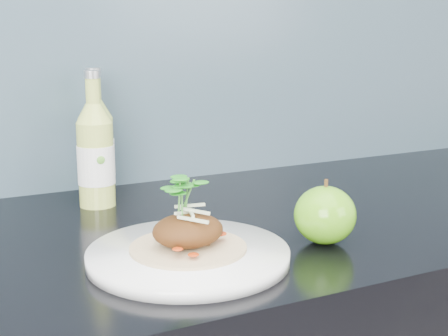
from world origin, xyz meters
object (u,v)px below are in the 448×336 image
at_px(dinner_plate, 188,255).
at_px(cider_bottle_left, 96,155).
at_px(cider_bottle_right, 97,149).
at_px(green_apple, 325,215).

xyz_separation_m(dinner_plate, cider_bottle_left, (-0.03, 0.30, 0.08)).
bearing_deg(cider_bottle_left, dinner_plate, -108.03).
bearing_deg(cider_bottle_right, cider_bottle_left, -86.20).
distance_m(green_apple, cider_bottle_left, 0.39).
relative_size(dinner_plate, green_apple, 2.54).
bearing_deg(cider_bottle_left, cider_bottle_right, 48.76).
bearing_deg(green_apple, cider_bottle_left, 125.31).
height_order(dinner_plate, green_apple, green_apple).
bearing_deg(dinner_plate, green_apple, -5.91).
bearing_deg(cider_bottle_right, dinner_plate, -66.61).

